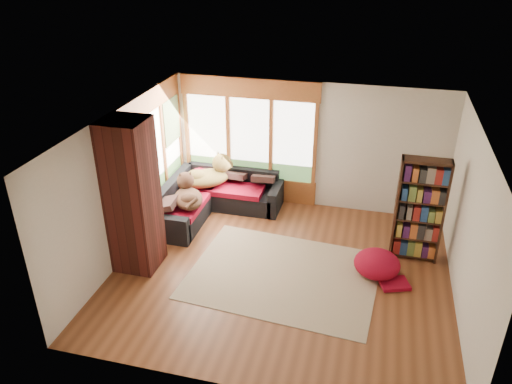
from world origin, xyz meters
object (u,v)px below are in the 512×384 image
at_px(bookshelf, 419,210).
at_px(dog_brindle, 187,190).
at_px(dog_tan, 210,170).
at_px(brick_chimney, 132,197).
at_px(area_rug, 283,275).
at_px(pouf, 377,263).
at_px(sectional_sofa, 204,197).

height_order(bookshelf, dog_brindle, bookshelf).
bearing_deg(dog_tan, bookshelf, -52.81).
distance_m(bookshelf, dog_brindle, 4.18).
xyz_separation_m(brick_chimney, bookshelf, (4.54, 1.36, -0.37)).
height_order(area_rug, dog_brindle, dog_brindle).
xyz_separation_m(pouf, dog_brindle, (-3.59, 0.73, 0.56)).
xyz_separation_m(brick_chimney, sectional_sofa, (0.45, 2.05, -1.00)).
height_order(brick_chimney, dog_tan, brick_chimney).
relative_size(brick_chimney, pouf, 3.42).
bearing_deg(pouf, bookshelf, 48.71).
distance_m(pouf, dog_brindle, 3.70).
xyz_separation_m(bookshelf, dog_tan, (-4.03, 0.92, -0.12)).
xyz_separation_m(area_rug, pouf, (1.49, 0.41, 0.21)).
height_order(bookshelf, pouf, bookshelf).
relative_size(bookshelf, dog_brindle, 1.91).
relative_size(pouf, dog_brindle, 0.78).
relative_size(brick_chimney, dog_tan, 2.31).
xyz_separation_m(sectional_sofa, area_rug, (2.01, -1.77, -0.30)).
height_order(sectional_sofa, dog_brindle, dog_brindle).
relative_size(sectional_sofa, dog_brindle, 2.25).
xyz_separation_m(brick_chimney, dog_brindle, (0.36, 1.41, -0.53)).
distance_m(brick_chimney, sectional_sofa, 2.32).
distance_m(brick_chimney, area_rug, 2.79).
relative_size(brick_chimney, sectional_sofa, 1.18).
bearing_deg(brick_chimney, dog_brindle, 75.63).
bearing_deg(pouf, dog_tan, 155.11).
bearing_deg(dog_tan, sectional_sofa, -146.25).
bearing_deg(bookshelf, area_rug, -152.57).
height_order(sectional_sofa, area_rug, sectional_sofa).
bearing_deg(sectional_sofa, brick_chimney, -107.03).
height_order(area_rug, dog_tan, dog_tan).
height_order(dog_tan, dog_brindle, dog_tan).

